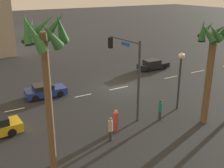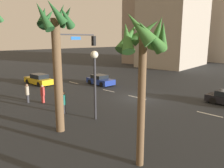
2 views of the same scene
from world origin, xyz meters
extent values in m
plane|color=#232628|center=(0.00, 0.00, 0.00)|extent=(220.00, 220.00, 0.00)
cube|color=silver|center=(-11.89, 0.00, 0.01)|extent=(2.40, 0.14, 0.01)
cube|color=silver|center=(-7.24, 0.00, 0.01)|extent=(2.06, 0.14, 0.01)
cube|color=silver|center=(0.24, 0.00, 0.01)|extent=(2.35, 0.14, 0.01)
cube|color=silver|center=(4.54, 0.00, 0.01)|extent=(1.87, 0.14, 0.01)
cube|color=silver|center=(11.52, 0.00, 0.01)|extent=(2.18, 0.14, 0.01)
cube|color=navy|center=(7.83, -1.73, 0.50)|extent=(4.06, 2.02, 0.69)
cube|color=black|center=(8.07, -1.74, 1.08)|extent=(1.99, 1.70, 0.46)
cylinder|color=black|center=(6.56, -2.52, 0.32)|extent=(0.65, 0.25, 0.64)
cylinder|color=black|center=(6.65, -0.81, 0.32)|extent=(0.65, 0.25, 0.64)
cylinder|color=black|center=(9.02, -2.65, 0.32)|extent=(0.65, 0.25, 0.64)
cylinder|color=black|center=(9.11, -0.93, 0.32)|extent=(0.65, 0.25, 0.64)
cylinder|color=black|center=(12.50, 4.72, 0.32)|extent=(0.65, 0.25, 0.64)
cylinder|color=black|center=(12.58, 3.11, 0.32)|extent=(0.65, 0.25, 0.64)
cube|color=black|center=(-7.64, -3.91, 0.48)|extent=(4.30, 1.81, 0.64)
cube|color=black|center=(-7.39, -3.91, 1.04)|extent=(2.08, 1.55, 0.49)
cylinder|color=black|center=(-8.98, -4.68, 0.32)|extent=(0.65, 0.24, 0.64)
cylinder|color=black|center=(-8.94, -3.07, 0.32)|extent=(0.65, 0.24, 0.64)
cylinder|color=black|center=(-6.34, -4.74, 0.32)|extent=(0.65, 0.24, 0.64)
cylinder|color=black|center=(-6.30, -3.14, 0.32)|extent=(0.65, 0.24, 0.64)
cylinder|color=#38383D|center=(3.02, 7.33, 3.33)|extent=(0.20, 0.20, 6.66)
cylinder|color=#38383D|center=(3.12, 5.31, 6.41)|extent=(0.33, 4.04, 0.12)
cube|color=black|center=(3.23, 3.29, 5.83)|extent=(0.34, 0.34, 0.95)
sphere|color=#360503|center=(3.24, 3.11, 6.13)|extent=(0.20, 0.20, 0.20)
sphere|color=#392605|center=(3.24, 3.11, 5.83)|extent=(0.20, 0.20, 0.20)
sphere|color=green|center=(3.24, 3.11, 5.53)|extent=(0.20, 0.20, 0.20)
cube|color=#1959B2|center=(3.11, 5.51, 6.09)|extent=(0.10, 1.10, 0.28)
cylinder|color=#2D2D33|center=(-1.45, 7.24, 2.31)|extent=(0.18, 0.18, 4.62)
sphere|color=#F2EACC|center=(-1.45, 7.24, 4.90)|extent=(0.56, 0.56, 0.56)
cylinder|color=#333338|center=(6.53, 8.90, 0.38)|extent=(0.33, 0.33, 0.77)
cylinder|color=#B2A58C|center=(6.53, 8.90, 1.18)|extent=(0.45, 0.45, 0.84)
sphere|color=#8C664C|center=(6.53, 8.90, 1.71)|extent=(0.23, 0.23, 0.23)
cylinder|color=#BF3833|center=(5.46, 7.88, 0.37)|extent=(0.42, 0.42, 0.73)
cylinder|color=#BF3833|center=(5.46, 7.88, 1.13)|extent=(0.56, 0.56, 0.80)
sphere|color=tan|center=(5.46, 7.88, 1.64)|extent=(0.22, 0.22, 0.22)
cylinder|color=#333338|center=(1.37, 8.18, 0.38)|extent=(0.36, 0.36, 0.76)
cylinder|color=#1E7266|center=(1.37, 8.18, 1.17)|extent=(0.48, 0.48, 0.82)
sphere|color=brown|center=(1.37, 8.18, 1.69)|extent=(0.22, 0.22, 0.22)
cylinder|color=brown|center=(11.22, 10.19, 4.17)|extent=(0.40, 0.40, 8.34)
cone|color=#2D6633|center=(11.99, 10.22, 8.53)|extent=(0.60, 1.15, 1.64)
cone|color=#2D6633|center=(11.83, 10.87, 8.29)|extent=(1.39, 1.33, 1.87)
cone|color=#2D6633|center=(11.04, 10.92, 8.24)|extent=(1.42, 0.85, 1.54)
cone|color=#2D6633|center=(10.44, 10.69, 8.49)|extent=(1.35, 1.67, 1.76)
cone|color=#2D6633|center=(10.42, 9.69, 8.52)|extent=(1.36, 1.72, 1.78)
cone|color=#2D6633|center=(11.05, 9.37, 8.49)|extent=(1.74, 0.88, 1.49)
cone|color=#2D6633|center=(11.75, 9.74, 8.39)|extent=(1.28, 1.37, 1.44)
cylinder|color=brown|center=(-1.46, 10.33, 3.62)|extent=(0.55, 0.55, 7.25)
cone|color=#235628|center=(-0.74, 10.43, 7.28)|extent=(0.74, 1.45, 1.45)
cone|color=#235628|center=(-0.98, 10.83, 7.38)|extent=(1.33, 1.32, 1.41)
cone|color=#235628|center=(-2.13, 9.98, 7.28)|extent=(1.20, 1.60, 1.41)
cone|color=#235628|center=(-1.48, 9.57, 7.40)|extent=(1.53, 0.60, 1.43)
cone|color=#235628|center=(-0.95, 9.69, 7.39)|extent=(1.26, 1.16, 1.73)
camera|label=1|loc=(15.37, 24.00, 10.51)|focal=44.47mm
camera|label=2|loc=(-13.61, 17.68, 6.01)|focal=35.28mm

